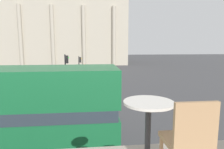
# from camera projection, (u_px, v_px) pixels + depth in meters

# --- Properties ---
(cafe_dining_table) EXTENTS (0.60, 0.60, 0.73)m
(cafe_dining_table) POSITION_uv_depth(u_px,v_px,m) (148.00, 117.00, 2.39)
(cafe_dining_table) COLOR #2D2D30
(cafe_dining_table) RESTS_ON cafe_floor_slab
(cafe_chair_0) EXTENTS (0.40, 0.40, 0.91)m
(cafe_chair_0) POSITION_uv_depth(u_px,v_px,m) (188.00, 139.00, 1.87)
(cafe_chair_0) COLOR #A87F56
(cafe_chair_0) RESTS_ON cafe_floor_slab
(plaza_building_left) EXTENTS (36.32, 16.11, 17.01)m
(plaza_building_left) POSITION_uv_depth(u_px,v_px,m) (58.00, 32.00, 53.57)
(plaza_building_left) COLOR #B2A893
(plaza_building_left) RESTS_ON ground_plane
(traffic_light_near) EXTENTS (0.42, 0.24, 3.66)m
(traffic_light_near) POSITION_uv_depth(u_px,v_px,m) (80.00, 90.00, 11.70)
(traffic_light_near) COLOR black
(traffic_light_near) RESTS_ON ground_plane
(traffic_light_mid) EXTENTS (0.42, 0.24, 4.16)m
(traffic_light_mid) POSITION_uv_depth(u_px,v_px,m) (66.00, 71.00, 18.02)
(traffic_light_mid) COLOR black
(traffic_light_mid) RESTS_ON ground_plane
(traffic_light_far) EXTENTS (0.42, 0.24, 3.56)m
(traffic_light_far) POSITION_uv_depth(u_px,v_px,m) (80.00, 66.00, 25.65)
(traffic_light_far) COLOR black
(traffic_light_far) RESTS_ON ground_plane
(pedestrian_blue) EXTENTS (0.32, 0.32, 1.60)m
(pedestrian_blue) POSITION_uv_depth(u_px,v_px,m) (75.00, 71.00, 31.89)
(pedestrian_blue) COLOR #282B33
(pedestrian_blue) RESTS_ON ground_plane
(pedestrian_yellow) EXTENTS (0.32, 0.32, 1.76)m
(pedestrian_yellow) POSITION_uv_depth(u_px,v_px,m) (85.00, 68.00, 35.25)
(pedestrian_yellow) COLOR #282B33
(pedestrian_yellow) RESTS_ON ground_plane
(pedestrian_olive) EXTENTS (0.32, 0.32, 1.67)m
(pedestrian_olive) POSITION_uv_depth(u_px,v_px,m) (93.00, 70.00, 31.82)
(pedestrian_olive) COLOR #282B33
(pedestrian_olive) RESTS_ON ground_plane
(pedestrian_black) EXTENTS (0.32, 0.32, 1.80)m
(pedestrian_black) POSITION_uv_depth(u_px,v_px,m) (47.00, 81.00, 21.99)
(pedestrian_black) COLOR #282B33
(pedestrian_black) RESTS_ON ground_plane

